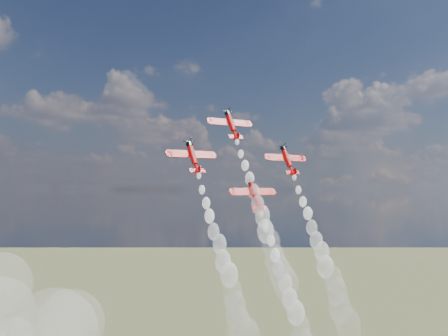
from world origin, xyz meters
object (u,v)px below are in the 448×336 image
object	(u,v)px
plane_lead	(231,124)
plane_left	(193,156)
plane_right	(287,160)
plane_slot	(255,194)

from	to	relation	value
plane_lead	plane_left	world-z (taller)	plane_lead
plane_right	plane_lead	bearing A→B (deg)	161.36
plane_slot	plane_left	bearing A→B (deg)	161.36
plane_lead	plane_right	size ratio (longest dim) A/B	1.00
plane_right	plane_slot	world-z (taller)	plane_right
plane_right	plane_left	bearing A→B (deg)	180.00
plane_slot	plane_lead	bearing A→B (deg)	90.00
plane_lead	plane_left	distance (m)	19.14
plane_right	plane_slot	size ratio (longest dim) A/B	1.00
plane_left	plane_slot	size ratio (longest dim) A/B	1.00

